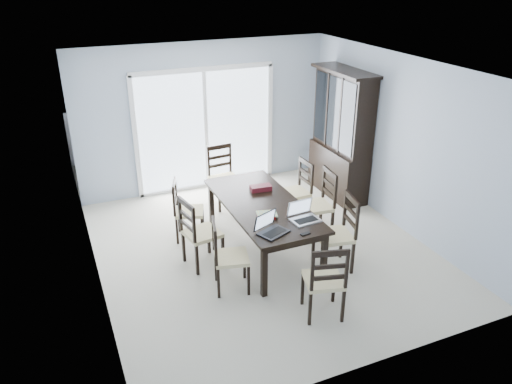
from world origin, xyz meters
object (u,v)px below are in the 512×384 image
chair_right_far (300,184)px  chair_end_near (326,275)px  chair_left_mid (195,226)px  dining_table (262,208)px  laptop_dark (274,229)px  chair_left_near (224,249)px  chair_right_near (342,225)px  chair_left_far (183,204)px  cell_phone (305,234)px  chair_end_far (222,169)px  china_hutch (341,136)px  chair_right_mid (322,196)px  laptop_silver (306,217)px  game_box (261,188)px  hot_tub (159,146)px

chair_right_far → chair_end_near: bearing=156.8°
chair_left_mid → dining_table: bearing=81.0°
laptop_dark → chair_left_near: bearing=142.0°
chair_right_near → chair_left_far: bearing=57.8°
chair_left_near → chair_left_far: bearing=-161.4°
chair_right_far → dining_table: bearing=123.9°
chair_left_near → chair_left_mid: chair_left_mid is taller
chair_left_far → cell_phone: 2.08m
dining_table → chair_left_far: bearing=139.8°
chair_end_near → chair_end_far: chair_end_far is taller
china_hutch → chair_end_far: size_ratio=1.88×
chair_right_mid → laptop_dark: 1.52m
chair_left_mid → laptop_silver: size_ratio=3.02×
dining_table → chair_end_near: (0.04, -1.67, -0.07)m
chair_left_near → cell_phone: (0.94, -0.34, 0.18)m
dining_table → chair_right_near: (0.79, -0.80, -0.04)m
chair_end_far → china_hutch: bearing=163.5°
chair_end_near → chair_left_far: bearing=127.2°
game_box → cell_phone: bearing=-90.7°
chair_right_far → cell_phone: (-0.82, -1.69, 0.17)m
dining_table → chair_left_far: chair_left_far is taller
chair_right_far → laptop_dark: size_ratio=2.60×
dining_table → chair_end_near: bearing=-88.5°
chair_left_near → chair_right_near: (1.60, -0.13, 0.05)m
laptop_dark → cell_phone: size_ratio=3.46×
chair_end_near → chair_left_mid: bearing=137.6°
chair_left_mid → laptop_silver: 1.46m
dining_table → game_box: (0.15, 0.39, 0.12)m
chair_right_mid → chair_end_near: (-0.95, -1.75, -0.03)m
chair_left_far → game_box: (1.07, -0.39, 0.22)m
cell_phone → hot_tub: size_ratio=0.06×
laptop_silver → game_box: 1.10m
chair_right_far → chair_left_far: bearing=85.0°
chair_right_mid → chair_right_near: bearing=172.4°
chair_left_far → cell_phone: bearing=50.1°
chair_left_near → chair_right_mid: 1.96m
chair_right_near → chair_right_mid: size_ratio=1.01×
chair_left_near → laptop_silver: (1.11, -0.03, 0.23)m
china_hutch → chair_end_far: china_hutch is taller
game_box → chair_right_mid: bearing=-20.2°
chair_right_near → game_box: (-0.64, 1.19, 0.16)m
cell_phone → chair_end_near: bearing=-104.7°
china_hutch → chair_right_mid: (-1.03, -1.17, -0.44)m
chair_right_mid → cell_phone: size_ratio=9.58×
chair_left_far → laptop_silver: bearing=59.1°
dining_table → chair_right_near: 1.12m
chair_end_near → game_box: chair_end_near is taller
chair_right_near → laptop_silver: (-0.49, 0.10, 0.18)m
chair_end_near → cell_phone: size_ratio=9.14×
dining_table → hot_tub: size_ratio=1.09×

